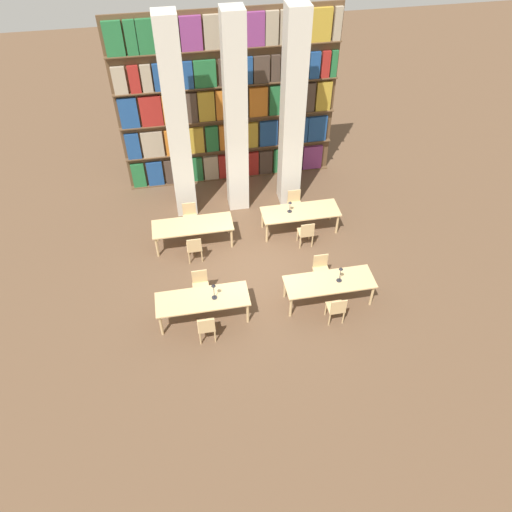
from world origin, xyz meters
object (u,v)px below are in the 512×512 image
at_px(pillar_right, 292,114).
at_px(desk_lamp_1, 341,272).
at_px(chair_5, 190,216).
at_px(chair_6, 306,233).
at_px(reading_table_3, 300,213).
at_px(desk_lamp_2, 290,205).
at_px(chair_1, 201,285).
at_px(chair_4, 194,247).
at_px(chair_7, 295,203).
at_px(reading_table_0, 203,301).
at_px(chair_2, 336,308).
at_px(reading_table_1, 329,283).
at_px(desk_lamp_0, 214,289).
at_px(reading_table_2, 193,227).
at_px(chair_3, 321,269).
at_px(chair_0, 207,327).
at_px(pillar_center, 236,120).
at_px(pillar_left, 177,125).

xyz_separation_m(pillar_right, desk_lamp_1, (0.26, -4.54, -1.94)).
distance_m(chair_5, chair_6, 3.51).
xyz_separation_m(reading_table_3, desk_lamp_2, (-0.32, 0.03, 0.33)).
relative_size(chair_1, chair_4, 1.00).
distance_m(chair_5, chair_7, 3.24).
bearing_deg(chair_5, reading_table_0, 90.22).
relative_size(chair_2, chair_5, 1.00).
distance_m(chair_6, chair_7, 1.39).
bearing_deg(chair_4, chair_1, -89.08).
height_order(reading_table_1, desk_lamp_2, desk_lamp_2).
distance_m(chair_1, desk_lamp_2, 3.68).
bearing_deg(reading_table_0, desk_lamp_0, -4.39).
bearing_deg(chair_2, chair_5, 127.55).
relative_size(reading_table_2, chair_7, 2.58).
height_order(pillar_right, chair_1, pillar_right).
distance_m(chair_2, chair_7, 4.29).
distance_m(chair_4, reading_table_3, 3.32).
bearing_deg(reading_table_1, pillar_right, 90.19).
xyz_separation_m(chair_2, chair_4, (-3.26, 2.85, 0.00)).
height_order(desk_lamp_0, chair_7, desk_lamp_0).
xyz_separation_m(pillar_right, chair_2, (0.01, -5.22, -2.51)).
xyz_separation_m(pillar_right, chair_5, (-3.26, -0.97, -2.51)).
distance_m(chair_4, chair_7, 3.54).
xyz_separation_m(chair_3, chair_7, (-0.03, 2.90, 0.00)).
height_order(desk_lamp_0, reading_table_2, desk_lamp_0).
distance_m(reading_table_3, chair_6, 0.72).
bearing_deg(chair_0, pillar_right, 58.20).
bearing_deg(chair_5, reading_table_1, 132.66).
relative_size(reading_table_0, chair_4, 2.58).
distance_m(chair_0, chair_3, 3.52).
relative_size(reading_table_1, chair_6, 2.58).
xyz_separation_m(reading_table_0, desk_lamp_2, (2.90, 2.93, 0.33)).
xyz_separation_m(reading_table_0, chair_5, (-0.01, 3.54, -0.17)).
bearing_deg(chair_2, desk_lamp_1, 69.75).
bearing_deg(reading_table_0, chair_3, 11.98).
bearing_deg(chair_0, chair_6, 41.97).
distance_m(pillar_center, chair_5, 3.13).
relative_size(pillar_left, desk_lamp_0, 12.17).
height_order(chair_0, reading_table_2, chair_0).
bearing_deg(reading_table_3, desk_lamp_0, -135.04).
bearing_deg(chair_1, desk_lamp_2, -142.33).
bearing_deg(reading_table_3, reading_table_2, -179.17).
relative_size(pillar_center, desk_lamp_2, 15.48).
bearing_deg(pillar_center, desk_lamp_1, -67.18).
height_order(chair_1, reading_table_3, chair_1).
distance_m(chair_6, desk_lamp_2, 0.94).
relative_size(reading_table_1, reading_table_3, 1.00).
xyz_separation_m(pillar_left, chair_3, (3.31, -3.83, -2.51)).
height_order(chair_3, desk_lamp_1, desk_lamp_1).
relative_size(desk_lamp_0, desk_lamp_2, 1.27).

